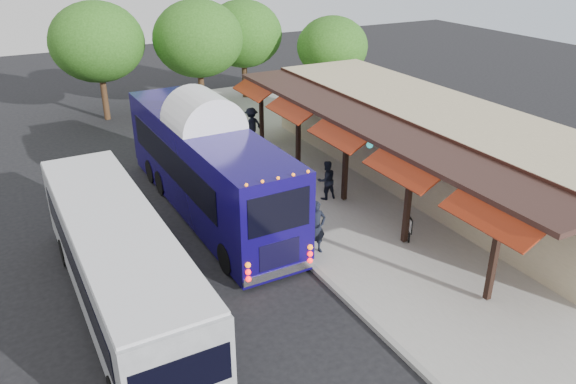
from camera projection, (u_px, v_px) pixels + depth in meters
ground at (314, 273)px, 18.88m from camera, size 90.00×90.00×0.00m
sidewalk at (367, 196)px, 24.18m from camera, size 10.00×40.00×0.15m
curb at (264, 221)px, 22.08m from camera, size 0.20×40.00×0.16m
station_shelter at (433, 145)px, 24.87m from camera, size 8.15×20.00×3.60m
coach_bus at (206, 162)px, 22.26m from camera, size 2.86×12.45×3.96m
city_bus at (118, 260)px, 16.44m from camera, size 2.68×11.42×3.06m
ped_a at (316, 227)px, 19.41m from camera, size 0.73×0.49×1.97m
ped_b at (326, 180)px, 23.46m from camera, size 0.85×0.68×1.69m
ped_c at (279, 165)px, 25.01m from camera, size 1.05×0.62×1.68m
ped_d at (252, 125)px, 29.86m from camera, size 1.36×0.99×1.89m
sign_board at (410, 226)px, 20.12m from camera, size 0.21×0.43×1.00m
tree_left at (198, 39)px, 33.67m from camera, size 5.41×5.41×6.93m
tree_mid at (243, 34)px, 36.81m from camera, size 5.11×5.11×6.55m
tree_right at (332, 47)px, 35.47m from camera, size 4.49×4.49×5.75m
tree_far at (97, 42)px, 32.51m from camera, size 5.44×5.44×6.96m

